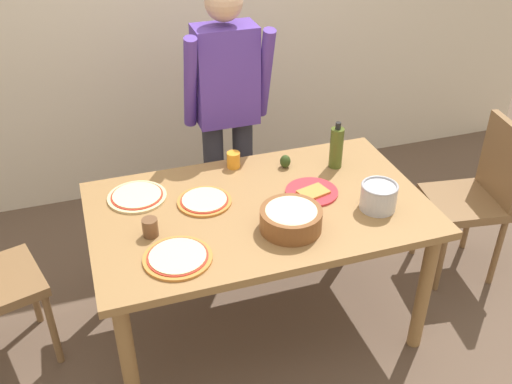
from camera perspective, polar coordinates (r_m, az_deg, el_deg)
ground at (r=3.28m, az=0.28°, el=-12.42°), size 8.00×8.00×0.00m
wall_back at (r=3.99m, az=-7.32°, el=17.66°), size 5.60×0.10×2.60m
dining_table at (r=2.85m, az=0.32°, el=-2.90°), size 1.60×0.96×0.76m
person_cook at (r=3.35m, az=-2.84°, el=8.29°), size 0.49×0.25×1.62m
chair_wooden_right at (r=3.53m, az=20.74°, el=0.06°), size 0.45×0.45×0.95m
pizza_raw_on_board at (r=2.91m, az=-11.47°, el=-0.41°), size 0.29×0.29×0.02m
pizza_cooked_on_tray at (r=2.49m, az=-7.61°, el=-6.31°), size 0.29×0.29×0.02m
pizza_second_cooked at (r=2.83m, az=-5.03°, el=-0.87°), size 0.26×0.26×0.02m
plate_with_slice at (r=2.90m, az=5.45°, el=0.01°), size 0.26×0.26×0.02m
popcorn_bowl at (r=2.62m, az=3.41°, el=-2.47°), size 0.28×0.28×0.11m
olive_oil_bottle at (r=3.08m, az=7.81°, el=4.32°), size 0.07×0.07×0.26m
steel_pot at (r=2.80m, az=11.82°, el=-0.41°), size 0.17×0.17×0.13m
cup_orange at (r=3.09m, az=-2.20°, el=3.14°), size 0.07×0.07×0.08m
cup_small_brown at (r=2.62m, az=-10.23°, el=-3.40°), size 0.07×0.07×0.08m
avocado at (r=3.09m, az=2.86°, el=3.00°), size 0.06×0.06×0.07m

